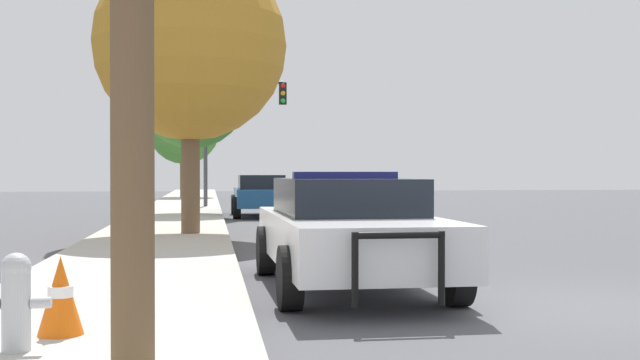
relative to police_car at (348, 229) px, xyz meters
The scene contains 11 objects.
ground_plane 2.98m from the police_car, 38.74° to the right, with size 110.00×110.00×0.00m, color #4F4F54.
sidewalk_left 3.45m from the police_car, 147.82° to the right, with size 3.00×110.00×0.13m.
police_car is the anchor object (origin of this frame).
fire_hydrant 5.07m from the police_car, 130.20° to the right, with size 0.52×0.23×0.76m.
traffic_light 22.57m from the police_car, 91.64° to the left, with size 3.36×0.35×5.19m.
car_background_oncoming 22.98m from the police_car, 78.78° to the left, with size 2.14×4.34×1.49m.
car_background_midblock 16.84m from the police_car, 90.23° to the left, with size 1.93×4.30×1.41m.
tree_sidewalk_near 9.10m from the police_car, 105.35° to the left, with size 4.36×4.36×6.45m.
tree_sidewalk_far 34.81m from the police_car, 95.24° to the left, with size 3.93×3.93×5.75m.
tree_sidewalk_mid 17.76m from the police_car, 97.75° to the left, with size 3.74×3.74×5.92m.
traffic_cone 4.47m from the police_car, 132.97° to the right, with size 0.39×0.39×0.67m.
Camera 1 is at (-4.03, -8.48, 1.51)m, focal length 45.00 mm.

